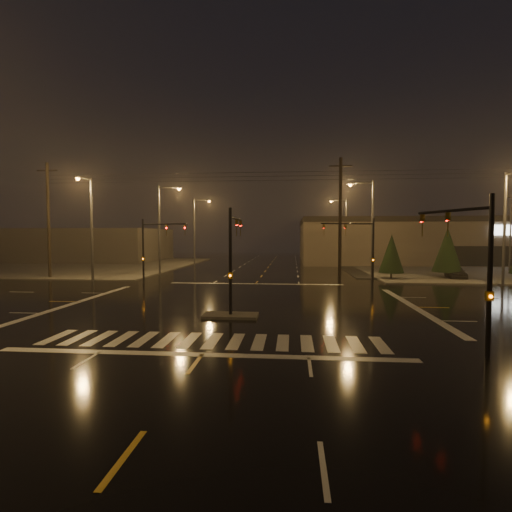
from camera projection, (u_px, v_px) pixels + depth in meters
The scene contains 24 objects.
ground at pixel (240, 304), 25.96m from camera, with size 140.00×140.00×0.00m, color black.
sidewalk_ne at pixel (493, 269), 53.06m from camera, with size 36.00×36.00×0.12m, color #42403B.
sidewalk_nw at pixel (64, 265), 58.53m from camera, with size 36.00×36.00×0.12m, color #42403B.
median_island at pixel (231, 316), 21.98m from camera, with size 3.00×1.60×0.15m, color #42403B.
crosswalk at pixel (212, 341), 17.01m from camera, with size 15.00×2.60×0.01m, color beige.
stop_bar_near at pixel (202, 355), 15.02m from camera, with size 16.00×0.50×0.01m, color beige.
stop_bar_far at pixel (256, 284), 36.90m from camera, with size 16.00×0.50×0.01m, color beige.
retail_building at pixel (478, 239), 68.30m from camera, with size 60.20×28.30×7.20m.
commercial_block at pixel (76, 245), 70.77m from camera, with size 30.00×18.00×5.60m, color #443E3C.
signal_mast_median at pixel (233, 248), 22.71m from camera, with size 0.25×4.59×6.00m.
signal_mast_ne at pixel (362, 243), 34.98m from camera, with size 4.84×1.86×6.00m.
signal_mast_nw at pixel (152, 243), 36.71m from camera, with size 4.84×1.86×6.00m.
signal_mast_se at pixel (473, 256), 15.14m from camera, with size 1.55×3.87×6.00m.
streetlight_1 at pixel (162, 224), 44.58m from camera, with size 2.77×0.32×10.00m.
streetlight_2 at pixel (196, 227), 60.49m from camera, with size 2.77×0.32×10.00m.
streetlight_3 at pixel (370, 222), 40.55m from camera, with size 2.77×0.32×10.00m.
streetlight_4 at pixel (344, 227), 60.44m from camera, with size 2.77×0.32×10.00m.
streetlight_5 at pixel (90, 222), 38.24m from camera, with size 0.32×2.77×10.00m.
streetlight_6 at pixel (507, 220), 34.77m from camera, with size 0.32×2.77×10.00m.
utility_pole_0 at pixel (48, 220), 41.57m from camera, with size 2.20×0.32×12.00m.
utility_pole_1 at pixel (340, 218), 38.83m from camera, with size 2.20×0.32×12.00m.
conifer_0 at pixel (391, 254), 40.38m from camera, with size 2.49×2.49×4.60m.
conifer_1 at pixel (447, 250), 41.31m from camera, with size 2.96×2.96×5.32m.
car_parked at pixel (456, 272), 41.13m from camera, with size 1.61×4.00×1.36m, color black.
Camera 1 is at (3.38, -25.56, 4.51)m, focal length 28.00 mm.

